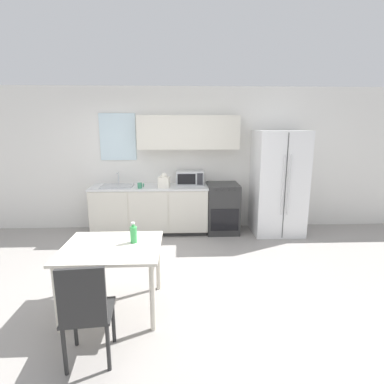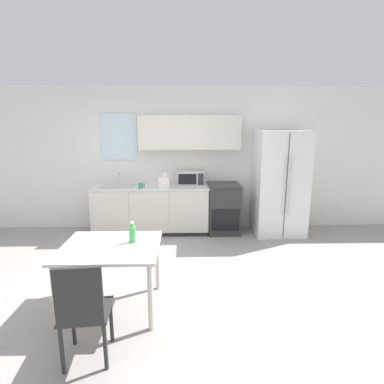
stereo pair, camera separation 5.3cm
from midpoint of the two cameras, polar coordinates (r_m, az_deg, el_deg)
ground_plane at (r=4.19m, az=-5.85°, el=-15.80°), size 12.00×12.00×0.00m
wall_back at (r=5.80m, az=-4.04°, el=7.02°), size 12.00×0.38×2.70m
kitchen_counter at (r=5.69m, az=-7.52°, el=-3.24°), size 2.15×0.64×0.89m
oven_range at (r=5.71m, az=6.26°, el=-3.05°), size 0.59×0.65×0.93m
refrigerator at (r=5.75m, az=16.53°, el=1.64°), size 0.89×0.82×1.90m
kitchen_sink at (r=5.69m, az=-13.61°, el=1.24°), size 0.57×0.40×0.25m
microwave at (r=5.66m, az=-0.01°, el=2.74°), size 0.52×0.32×0.27m
coffee_mug at (r=5.42m, az=-9.39°, el=1.25°), size 0.12×0.08×0.10m
grocery_bag_0 at (r=5.41m, az=-4.90°, el=2.06°), size 0.22×0.20×0.27m
dining_table at (r=3.38m, az=-14.73°, el=-11.46°), size 1.03×0.89×0.73m
dining_chair_near at (r=2.74m, az=-19.54°, el=-20.05°), size 0.44×0.44×0.93m
drink_bottle at (r=3.35m, az=-10.83°, el=-7.83°), size 0.07×0.07×0.23m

